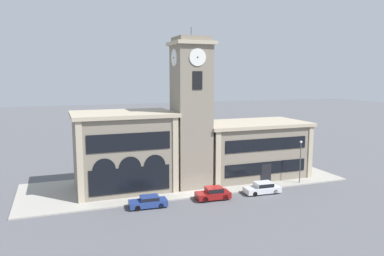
# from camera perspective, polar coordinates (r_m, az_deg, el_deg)

# --- Properties ---
(ground_plane) EXTENTS (300.00, 300.00, 0.00)m
(ground_plane) POSITION_cam_1_polar(r_m,az_deg,el_deg) (45.74, 1.94, -10.46)
(ground_plane) COLOR #56565B
(sidewalk_kerb) EXTENTS (42.76, 12.92, 0.15)m
(sidewalk_kerb) POSITION_cam_1_polar(r_m,az_deg,el_deg) (51.48, -0.80, -8.24)
(sidewalk_kerb) COLOR #A39E93
(sidewalk_kerb) RESTS_ON ground_plane
(clock_tower) EXTENTS (5.10, 5.10, 20.47)m
(clock_tower) POSITION_cam_1_polar(r_m,az_deg,el_deg) (47.99, -0.12, 2.26)
(clock_tower) COLOR gray
(clock_tower) RESTS_ON ground_plane
(town_hall_left_wing) EXTENTS (12.62, 9.13, 9.93)m
(town_hall_left_wing) POSITION_cam_1_polar(r_m,az_deg,el_deg) (48.43, -10.39, -3.43)
(town_hall_left_wing) COLOR gray
(town_hall_left_wing) RESTS_ON ground_plane
(town_hall_right_wing) EXTENTS (15.58, 9.13, 7.89)m
(town_hall_right_wing) POSITION_cam_1_polar(r_m,az_deg,el_deg) (54.76, 8.98, -3.15)
(town_hall_right_wing) COLOR gray
(town_hall_right_wing) RESTS_ON ground_plane
(parked_car_near) EXTENTS (4.27, 1.92, 1.30)m
(parked_car_near) POSITION_cam_1_polar(r_m,az_deg,el_deg) (42.38, -6.64, -11.06)
(parked_car_near) COLOR navy
(parked_car_near) RESTS_ON ground_plane
(parked_car_mid) EXTENTS (4.10, 2.03, 1.48)m
(parked_car_mid) POSITION_cam_1_polar(r_m,az_deg,el_deg) (44.71, 3.27, -9.87)
(parked_car_mid) COLOR maroon
(parked_car_mid) RESTS_ON ground_plane
(parked_car_far) EXTENTS (4.58, 2.03, 1.42)m
(parked_car_far) POSITION_cam_1_polar(r_m,az_deg,el_deg) (47.65, 10.72, -8.91)
(parked_car_far) COLOR silver
(parked_car_far) RESTS_ON ground_plane
(street_lamp) EXTENTS (0.36, 0.36, 5.76)m
(street_lamp) POSITION_cam_1_polar(r_m,az_deg,el_deg) (52.03, 16.20, -4.02)
(street_lamp) COLOR #4C4C51
(street_lamp) RESTS_ON sidewalk_kerb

